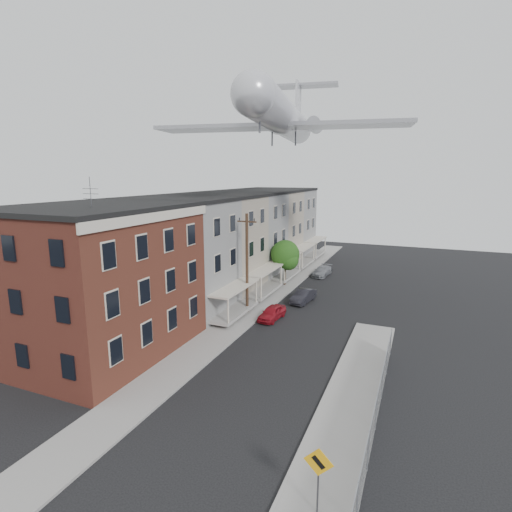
{
  "coord_description": "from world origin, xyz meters",
  "views": [
    {
      "loc": [
        8.32,
        -13.35,
        12.25
      ],
      "look_at": [
        -0.68,
        8.26,
        7.48
      ],
      "focal_mm": 28.0,
      "sensor_mm": 36.0,
      "label": 1
    }
  ],
  "objects": [
    {
      "name": "street_tree",
      "position": [
        -5.27,
        27.92,
        3.45
      ],
      "size": [
        3.22,
        3.2,
        5.2
      ],
      "color": "black",
      "rests_on": "ground"
    },
    {
      "name": "sidewalk_right",
      "position": [
        5.5,
        6.0,
        0.06
      ],
      "size": [
        3.0,
        26.0,
        0.12
      ],
      "primitive_type": "cube",
      "color": "gray",
      "rests_on": "ground"
    },
    {
      "name": "corner_building",
      "position": [
        -12.0,
        7.0,
        5.16
      ],
      "size": [
        10.31,
        12.3,
        12.15
      ],
      "color": "#351211",
      "rests_on": "ground"
    },
    {
      "name": "warning_sign",
      "position": [
        5.6,
        -1.03,
        1.88
      ],
      "size": [
        1.1,
        0.11,
        2.8
      ],
      "color": "#515156",
      "rests_on": "ground"
    },
    {
      "name": "car_near",
      "position": [
        -2.98,
        17.36,
        0.6
      ],
      "size": [
        1.76,
        3.63,
        1.19
      ],
      "primitive_type": "imported",
      "rotation": [
        0.0,
        0.0,
        -0.1
      ],
      "color": "maroon",
      "rests_on": "ground"
    },
    {
      "name": "row_house_d",
      "position": [
        -11.96,
        37.5,
        5.13
      ],
      "size": [
        11.98,
        7.0,
        10.3
      ],
      "color": "gray",
      "rests_on": "ground"
    },
    {
      "name": "car_far",
      "position": [
        -2.55,
        33.98,
        0.59
      ],
      "size": [
        1.98,
        4.19,
        1.18
      ],
      "primitive_type": "imported",
      "rotation": [
        0.0,
        0.0,
        -0.08
      ],
      "color": "gray",
      "rests_on": "ground"
    },
    {
      "name": "sidewalk_left",
      "position": [
        -5.5,
        24.0,
        0.06
      ],
      "size": [
        3.0,
        62.0,
        0.12
      ],
      "primitive_type": "cube",
      "color": "gray",
      "rests_on": "ground"
    },
    {
      "name": "utility_pole",
      "position": [
        -5.6,
        18.0,
        4.67
      ],
      "size": [
        1.8,
        0.26,
        9.0
      ],
      "color": "black",
      "rests_on": "ground"
    },
    {
      "name": "ground",
      "position": [
        0.0,
        0.0,
        0.0
      ],
      "size": [
        120.0,
        120.0,
        0.0
      ],
      "primitive_type": "plane",
      "color": "black",
      "rests_on": "ground"
    },
    {
      "name": "curb_right",
      "position": [
        4.05,
        6.0,
        0.07
      ],
      "size": [
        0.15,
        26.0,
        0.14
      ],
      "primitive_type": "cube",
      "color": "gray",
      "rests_on": "ground"
    },
    {
      "name": "row_house_c",
      "position": [
        -11.96,
        30.5,
        5.13
      ],
      "size": [
        11.98,
        7.0,
        10.3
      ],
      "color": "slate",
      "rests_on": "ground"
    },
    {
      "name": "car_mid",
      "position": [
        -1.8,
        22.97,
        0.63
      ],
      "size": [
        1.81,
        3.96,
        1.26
      ],
      "primitive_type": "imported",
      "rotation": [
        0.0,
        0.0,
        -0.13
      ],
      "color": "black",
      "rests_on": "ground"
    },
    {
      "name": "row_house_b",
      "position": [
        -11.96,
        23.5,
        5.13
      ],
      "size": [
        11.98,
        7.0,
        10.3
      ],
      "color": "gray",
      "rests_on": "ground"
    },
    {
      "name": "row_house_e",
      "position": [
        -11.96,
        44.5,
        5.13
      ],
      "size": [
        11.98,
        7.0,
        10.3
      ],
      "color": "slate",
      "rests_on": "ground"
    },
    {
      "name": "curb_left",
      "position": [
        -4.05,
        24.0,
        0.07
      ],
      "size": [
        0.15,
        62.0,
        0.14
      ],
      "primitive_type": "cube",
      "color": "gray",
      "rests_on": "ground"
    },
    {
      "name": "airplane",
      "position": [
        -4.94,
        25.45,
        17.71
      ],
      "size": [
        24.01,
        27.42,
        7.88
      ],
      "color": "#BABABE",
      "rests_on": "ground"
    },
    {
      "name": "chainlink_fence",
      "position": [
        7.0,
        5.0,
        1.0
      ],
      "size": [
        0.06,
        18.06,
        1.9
      ],
      "color": "gray",
      "rests_on": "ground"
    },
    {
      "name": "row_house_a",
      "position": [
        -11.96,
        16.5,
        5.13
      ],
      "size": [
        11.98,
        7.0,
        10.3
      ],
      "color": "slate",
      "rests_on": "ground"
    }
  ]
}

